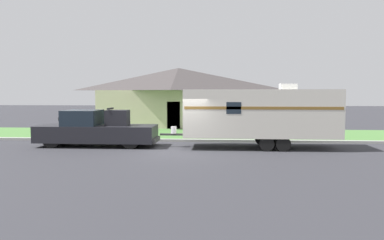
% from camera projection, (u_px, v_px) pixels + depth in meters
% --- Properties ---
extents(ground_plane, '(120.00, 120.00, 0.00)m').
position_uv_depth(ground_plane, '(181.00, 152.00, 17.60)').
color(ground_plane, '#2D2D33').
extents(curb_strip, '(80.00, 0.30, 0.14)m').
position_uv_depth(curb_strip, '(188.00, 140.00, 21.33)').
color(curb_strip, '#999993').
rests_on(curb_strip, ground_plane).
extents(lawn_strip, '(80.00, 7.00, 0.03)m').
position_uv_depth(lawn_strip, '(192.00, 134.00, 24.96)').
color(lawn_strip, '#477538').
rests_on(lawn_strip, ground_plane).
extents(house_across_street, '(13.11, 7.70, 4.86)m').
position_uv_depth(house_across_street, '(178.00, 96.00, 31.88)').
color(house_across_street, beige).
rests_on(house_across_street, ground_plane).
extents(pickup_truck, '(6.26, 1.97, 2.01)m').
position_uv_depth(pickup_truck, '(96.00, 130.00, 19.50)').
color(pickup_truck, black).
rests_on(pickup_truck, ground_plane).
extents(travel_trailer, '(8.89, 2.42, 3.24)m').
position_uv_depth(travel_trailer, '(260.00, 113.00, 18.82)').
color(travel_trailer, black).
rests_on(travel_trailer, ground_plane).
extents(mailbox, '(0.48, 0.20, 1.28)m').
position_uv_depth(mailbox, '(63.00, 122.00, 22.89)').
color(mailbox, brown).
rests_on(mailbox, ground_plane).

